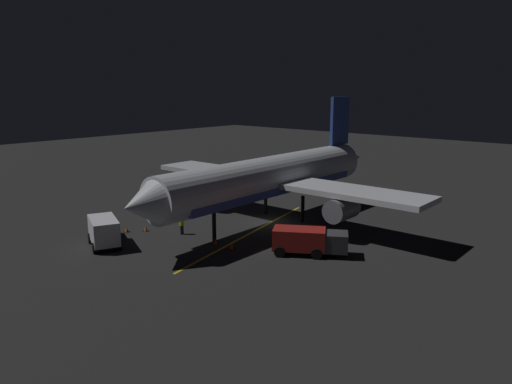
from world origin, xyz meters
TOP-DOWN VIEW (x-y plane):
  - ground_plane at (0.00, 0.00)m, footprint 180.00×180.00m
  - apron_guide_stripe at (-0.98, 4.00)m, footprint 5.10×22.30m
  - airliner at (0.01, -0.59)m, footprint 31.32×35.18m
  - baggage_truck at (6.52, 14.70)m, footprint 6.33×4.32m
  - catering_truck at (-8.35, 5.26)m, footprint 6.18×4.90m
  - ground_crew_worker at (3.64, 8.30)m, footprint 0.40×0.40m
  - traffic_cone_near_left at (8.10, 11.26)m, footprint 0.50×0.50m
  - traffic_cone_near_right at (-0.87, 8.38)m, footprint 0.50×0.50m
  - traffic_cone_under_wing at (-2.74, 8.31)m, footprint 0.50×0.50m
  - traffic_cone_far at (6.98, 9.90)m, footprint 0.50×0.50m

SIDE VIEW (x-z plane):
  - ground_plane at x=0.00m, z-range -0.20..0.00m
  - apron_guide_stripe at x=-0.98m, z-range 0.00..0.01m
  - traffic_cone_near_left at x=8.10m, z-range -0.03..0.52m
  - traffic_cone_near_right at x=-0.87m, z-range -0.03..0.52m
  - traffic_cone_under_wing at x=-2.74m, z-range -0.03..0.52m
  - traffic_cone_far at x=6.98m, z-range -0.03..0.52m
  - ground_crew_worker at x=3.64m, z-range 0.02..1.76m
  - catering_truck at x=-8.35m, z-range 0.07..2.23m
  - baggage_truck at x=6.52m, z-range 0.03..2.49m
  - airliner at x=0.01m, z-range -1.61..10.67m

